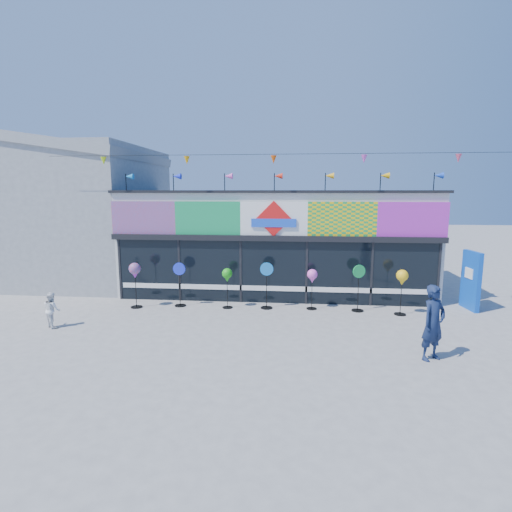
# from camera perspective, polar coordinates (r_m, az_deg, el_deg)

# --- Properties ---
(ground) EXTENTS (80.00, 80.00, 0.00)m
(ground) POSITION_cam_1_polar(r_m,az_deg,el_deg) (11.59, 1.55, -11.29)
(ground) COLOR gray
(ground) RESTS_ON ground
(kite_shop) EXTENTS (16.00, 5.70, 5.31)m
(kite_shop) POSITION_cam_1_polar(r_m,az_deg,el_deg) (16.91, 2.97, 2.37)
(kite_shop) COLOR silver
(kite_shop) RESTS_ON ground
(neighbour_building) EXTENTS (8.18, 7.20, 6.87)m
(neighbour_building) POSITION_cam_1_polar(r_m,az_deg,el_deg) (20.83, -25.68, 5.96)
(neighbour_building) COLOR #9EA1A4
(neighbour_building) RESTS_ON ground
(blue_sign) EXTENTS (0.28, 1.03, 2.04)m
(blue_sign) POSITION_cam_1_polar(r_m,az_deg,el_deg) (15.66, 28.35, -3.08)
(blue_sign) COLOR blue
(blue_sign) RESTS_ON ground
(spinner_0) EXTENTS (0.41, 0.41, 1.61)m
(spinner_0) POSITION_cam_1_polar(r_m,az_deg,el_deg) (14.55, -16.92, -2.18)
(spinner_0) COLOR black
(spinner_0) RESTS_ON ground
(spinner_1) EXTENTS (0.44, 0.40, 1.58)m
(spinner_1) POSITION_cam_1_polar(r_m,az_deg,el_deg) (14.46, -10.85, -3.84)
(spinner_1) COLOR black
(spinner_1) RESTS_ON ground
(spinner_2) EXTENTS (0.36, 0.36, 1.42)m
(spinner_2) POSITION_cam_1_polar(r_m,az_deg,el_deg) (13.94, -4.15, -2.91)
(spinner_2) COLOR black
(spinner_2) RESTS_ON ground
(spinner_3) EXTENTS (0.46, 0.42, 1.63)m
(spinner_3) POSITION_cam_1_polar(r_m,az_deg,el_deg) (13.93, 1.53, -4.06)
(spinner_3) COLOR black
(spinner_3) RESTS_ON ground
(spinner_4) EXTENTS (0.36, 0.36, 1.41)m
(spinner_4) POSITION_cam_1_polar(r_m,az_deg,el_deg) (13.91, 8.04, -3.03)
(spinner_4) COLOR black
(spinner_4) RESTS_ON ground
(spinner_5) EXTENTS (0.44, 0.41, 1.61)m
(spinner_5) POSITION_cam_1_polar(r_m,az_deg,el_deg) (14.05, 14.42, -4.28)
(spinner_5) COLOR black
(spinner_5) RESTS_ON ground
(spinner_6) EXTENTS (0.39, 0.39, 1.53)m
(spinner_6) POSITION_cam_1_polar(r_m,az_deg,el_deg) (13.97, 20.14, -3.08)
(spinner_6) COLOR black
(spinner_6) RESTS_ON ground
(adult_man) EXTENTS (0.81, 0.74, 1.85)m
(adult_man) POSITION_cam_1_polar(r_m,az_deg,el_deg) (10.65, 24.01, -8.72)
(adult_man) COLOR #152243
(adult_man) RESTS_ON ground
(child) EXTENTS (0.60, 0.56, 1.08)m
(child) POSITION_cam_1_polar(r_m,az_deg,el_deg) (13.59, -27.13, -6.84)
(child) COLOR white
(child) RESTS_ON ground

